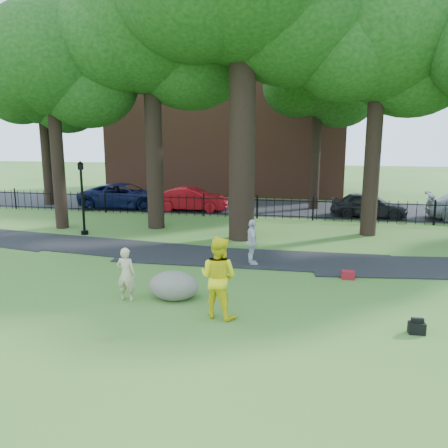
% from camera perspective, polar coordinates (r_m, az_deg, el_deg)
% --- Properties ---
extents(ground, '(120.00, 120.00, 0.00)m').
position_cam_1_polar(ground, '(12.58, -3.24, -9.08)').
color(ground, '#306322').
rests_on(ground, ground).
extents(footpath, '(36.07, 3.85, 0.03)m').
position_cam_1_polar(footpath, '(16.03, 3.91, -4.58)').
color(footpath, black).
rests_on(footpath, ground).
extents(street, '(80.00, 7.00, 0.02)m').
position_cam_1_polar(street, '(27.89, 5.42, 2.22)').
color(street, black).
rests_on(street, ground).
extents(iron_fence, '(44.00, 0.04, 1.20)m').
position_cam_1_polar(iron_fence, '(23.88, 4.33, 2.16)').
color(iron_fence, black).
rests_on(iron_fence, ground).
extents(brick_building, '(18.00, 8.00, 12.00)m').
position_cam_1_polar(brick_building, '(36.12, 0.64, 13.87)').
color(brick_building, brown).
rests_on(brick_building, ground).
extents(tree_row, '(26.82, 7.96, 12.42)m').
position_cam_1_polar(tree_row, '(20.30, 4.74, 21.98)').
color(tree_row, black).
rests_on(tree_row, ground).
extents(woman, '(0.55, 0.37, 1.48)m').
position_cam_1_polar(woman, '(12.16, -12.67, -6.40)').
color(woman, '#C6B788').
rests_on(woman, ground).
extents(man, '(1.16, 1.02, 2.03)m').
position_cam_1_polar(man, '(10.74, -0.74, -6.95)').
color(man, yellow).
rests_on(man, ground).
extents(pedestrian, '(0.69, 1.02, 1.61)m').
position_cam_1_polar(pedestrian, '(15.10, 3.69, -2.41)').
color(pedestrian, silver).
rests_on(pedestrian, ground).
extents(boulder, '(1.70, 1.53, 0.81)m').
position_cam_1_polar(boulder, '(12.20, -6.59, -7.77)').
color(boulder, '#5D564D').
rests_on(boulder, ground).
extents(lamppost, '(0.33, 0.33, 3.35)m').
position_cam_1_polar(lamppost, '(20.70, -17.99, 3.15)').
color(lamppost, black).
rests_on(lamppost, ground).
extents(backpack, '(0.37, 0.24, 0.27)m').
position_cam_1_polar(backpack, '(11.04, 23.87, -12.32)').
color(backpack, black).
rests_on(backpack, ground).
extents(red_bag, '(0.40, 0.26, 0.27)m').
position_cam_1_polar(red_bag, '(14.29, 15.88, -6.42)').
color(red_bag, maroon).
rests_on(red_bag, ground).
extents(red_sedan, '(4.39, 1.78, 1.42)m').
position_cam_1_polar(red_sedan, '(26.32, -4.25, 3.25)').
color(red_sedan, '#AB0D15').
rests_on(red_sedan, ground).
extents(navy_van, '(5.75, 2.95, 1.55)m').
position_cam_1_polar(navy_van, '(27.88, -12.75, 3.60)').
color(navy_van, '#0C143E').
rests_on(navy_van, ground).
extents(grey_car, '(4.20, 1.96, 1.39)m').
position_cam_1_polar(grey_car, '(25.45, 18.38, 2.40)').
color(grey_car, black).
rests_on(grey_car, ground).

